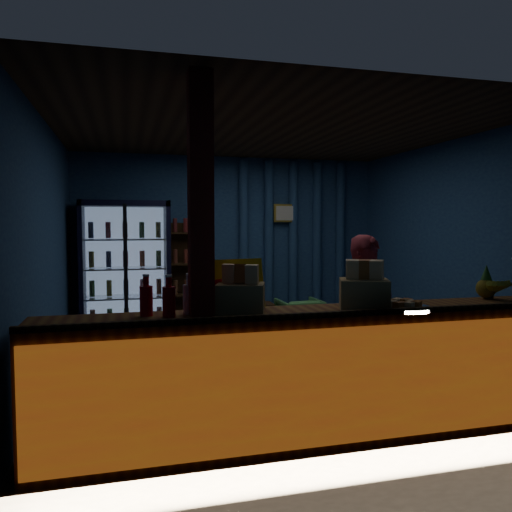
{
  "coord_description": "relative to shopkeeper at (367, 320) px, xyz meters",
  "views": [
    {
      "loc": [
        -1.55,
        -5.27,
        1.58
      ],
      "look_at": [
        -0.22,
        -0.2,
        1.24
      ],
      "focal_mm": 35.0,
      "sensor_mm": 36.0,
      "label": 1
    }
  ],
  "objects": [
    {
      "name": "ground",
      "position": [
        -0.49,
        1.34,
        -0.74
      ],
      "size": [
        4.6,
        4.6,
        0.0
      ],
      "primitive_type": "plane",
      "color": "#515154",
      "rests_on": "ground"
    },
    {
      "name": "shopkeeper",
      "position": [
        0.0,
        0.0,
        0.0
      ],
      "size": [
        0.62,
        0.49,
        1.49
      ],
      "primitive_type": "imported",
      "rotation": [
        0.0,
        0.0,
        0.28
      ],
      "color": "maroon",
      "rests_on": "ground"
    },
    {
      "name": "framed_picture",
      "position": [
        0.36,
        3.44,
        1.01
      ],
      "size": [
        0.36,
        0.04,
        0.28
      ],
      "color": "gold",
      "rests_on": "room_walls"
    },
    {
      "name": "snack_box_centre",
      "position": [
        -1.26,
        -0.54,
        0.33
      ],
      "size": [
        0.4,
        0.36,
        0.35
      ],
      "color": "tan",
      "rests_on": "counter"
    },
    {
      "name": "curtain_folds",
      "position": [
        0.51,
        3.48,
        0.56
      ],
      "size": [
        1.74,
        0.14,
        2.5
      ],
      "color": "navy",
      "rests_on": "room_walls"
    },
    {
      "name": "green_chair",
      "position": [
        0.31,
        2.63,
        -0.48
      ],
      "size": [
        0.58,
        0.6,
        0.54
      ],
      "primitive_type": "imported",
      "rotation": [
        0.0,
        0.0,
        3.16
      ],
      "color": "#58AE57",
      "rests_on": "ground"
    },
    {
      "name": "counter",
      "position": [
        -0.49,
        -0.57,
        -0.27
      ],
      "size": [
        4.4,
        0.57,
        0.99
      ],
      "color": "brown",
      "rests_on": "ground"
    },
    {
      "name": "bottle_shelf",
      "position": [
        -1.19,
        3.4,
        0.05
      ],
      "size": [
        0.5,
        0.28,
        1.6
      ],
      "color": "#3D2A13",
      "rests_on": "ground"
    },
    {
      "name": "snack_box_left",
      "position": [
        -0.34,
        -0.61,
        0.34
      ],
      "size": [
        0.43,
        0.39,
        0.37
      ],
      "color": "tan",
      "rests_on": "counter"
    },
    {
      "name": "yellow_sign",
      "position": [
        -1.27,
        -0.37,
        0.39
      ],
      "size": [
        0.47,
        0.2,
        0.37
      ],
      "color": "#E0BB0B",
      "rests_on": "counter"
    },
    {
      "name": "support_post",
      "position": [
        -1.54,
        -0.56,
        0.56
      ],
      "size": [
        0.16,
        0.16,
        2.6
      ],
      "primitive_type": "cube",
      "color": "maroon",
      "rests_on": "ground"
    },
    {
      "name": "room_walls",
      "position": [
        -0.49,
        1.34,
        0.83
      ],
      "size": [
        4.6,
        4.6,
        4.6
      ],
      "color": "navy",
      "rests_on": "ground"
    },
    {
      "name": "pineapple",
      "position": [
        0.89,
        -0.39,
        0.32
      ],
      "size": [
        0.16,
        0.16,
        0.28
      ],
      "color": "olive",
      "rests_on": "counter"
    },
    {
      "name": "soda_bottles",
      "position": [
        -1.76,
        -0.48,
        0.32
      ],
      "size": [
        0.38,
        0.17,
        0.29
      ],
      "color": "red",
      "rests_on": "counter"
    },
    {
      "name": "pastry_tray",
      "position": [
        -0.06,
        -0.68,
        0.23
      ],
      "size": [
        0.42,
        0.42,
        0.07
      ],
      "color": "silver",
      "rests_on": "counter"
    },
    {
      "name": "beverage_cooler",
      "position": [
        -2.04,
        3.26,
        0.19
      ],
      "size": [
        1.2,
        0.62,
        1.9
      ],
      "color": "black",
      "rests_on": "ground"
    },
    {
      "name": "side_table",
      "position": [
        -0.29,
        2.79,
        -0.51
      ],
      "size": [
        0.53,
        0.4,
        0.56
      ],
      "color": "#3D2A13",
      "rests_on": "ground"
    }
  ]
}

